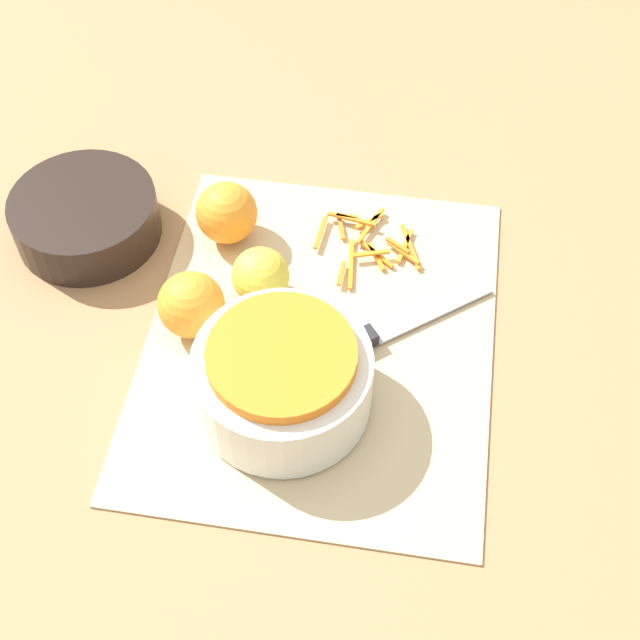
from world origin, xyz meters
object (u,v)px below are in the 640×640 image
bowl_speckled (283,378)px  lemon (260,276)px  bowl_dark (86,217)px  orange_left (227,213)px  knife (362,340)px  orange_right (191,305)px

bowl_speckled → lemon: bowl_speckled is taller
bowl_dark → orange_left: size_ratio=2.37×
bowl_speckled → knife: bowl_speckled is taller
knife → lemon: bearing=119.1°
bowl_speckled → bowl_dark: bearing=53.8°
orange_left → lemon: size_ratio=1.12×
bowl_speckled → lemon: bearing=20.4°
bowl_speckled → knife: bearing=-39.6°
bowl_dark → orange_left: bearing=-83.4°
knife → bowl_dark: bearing=123.2°
knife → lemon: 0.13m
orange_left → knife: bearing=-127.3°
orange_right → lemon: orange_right is taller
knife → orange_left: 0.22m
bowl_dark → orange_right: bearing=-126.9°
bowl_speckled → knife: size_ratio=0.89×
orange_left → lemon: orange_left is taller
orange_left → orange_right: size_ratio=1.00×
knife → lemon: (0.05, 0.12, 0.03)m
knife → orange_right: bearing=143.0°
bowl_speckled → lemon: size_ratio=2.79×
bowl_dark → orange_right: (-0.12, -0.16, 0.01)m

